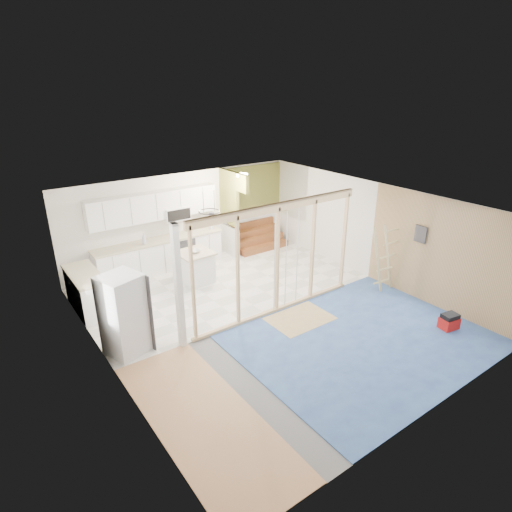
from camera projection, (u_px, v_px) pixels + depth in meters
room at (267, 263)px, 9.27m from camera, size 7.01×8.01×2.61m
floor_overlays at (267, 312)px, 9.84m from camera, size 7.00×8.00×0.03m
stud_frame at (258, 253)px, 9.02m from camera, size 4.66×0.14×2.60m
base_cabinets at (141, 265)px, 11.24m from camera, size 4.45×2.24×0.93m
upper_cabinets at (156, 207)px, 11.48m from camera, size 3.60×0.41×0.85m
green_partition at (248, 220)px, 13.25m from camera, size 2.25×1.51×2.60m
pot_rack at (209, 214)px, 10.26m from camera, size 0.52×0.52×0.72m
sheathing_panel at (443, 256)px, 9.64m from camera, size 0.02×4.00×2.60m
electrical_panel at (421, 234)px, 9.93m from camera, size 0.04×0.30×0.40m
ceiling_light at (242, 175)px, 11.80m from camera, size 0.32×0.32×0.08m
fridge at (124, 315)px, 8.14m from camera, size 0.90×0.87×1.65m
island at (195, 267)px, 11.21m from camera, size 0.90×0.90×0.85m
bowl at (195, 251)px, 11.02m from camera, size 0.29×0.29×0.07m
soap_bottle_a at (144, 239)px, 11.31m from camera, size 0.13×0.14×0.30m
soap_bottle_b at (211, 226)px, 12.47m from camera, size 0.11×0.11×0.20m
toolbox at (449, 322)px, 9.15m from camera, size 0.42×0.34×0.36m
ladder at (384, 258)px, 10.58m from camera, size 0.91×0.21×1.74m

